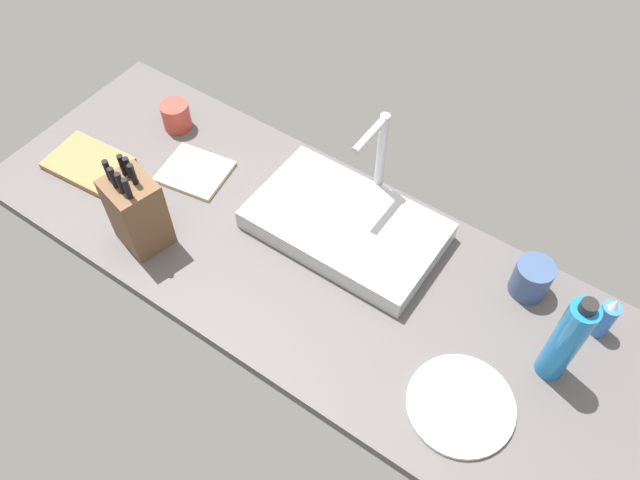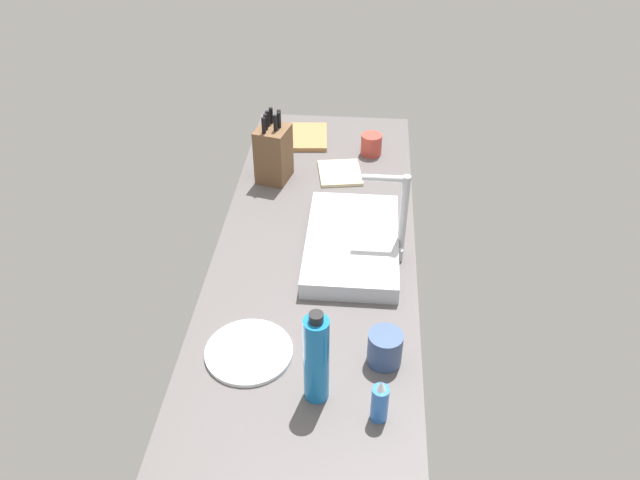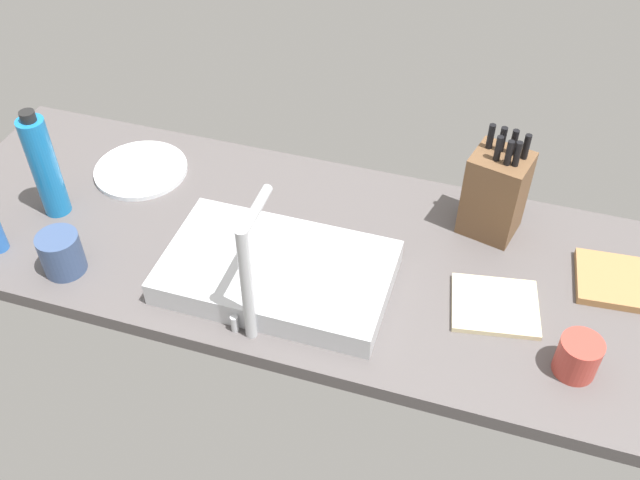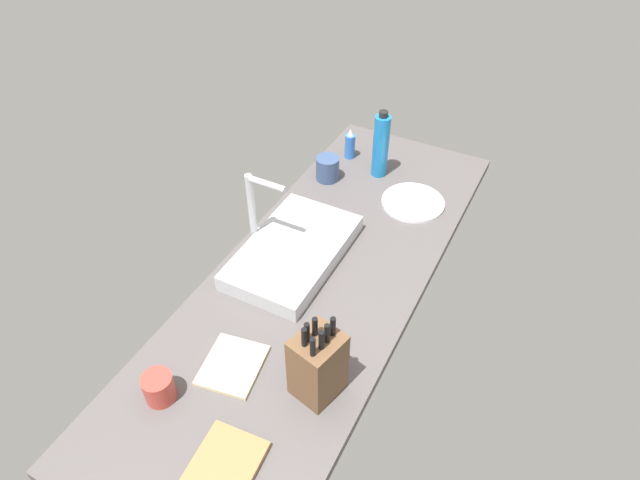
% 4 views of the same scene
% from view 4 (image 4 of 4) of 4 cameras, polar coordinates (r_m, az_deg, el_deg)
% --- Properties ---
extents(countertop_slab, '(1.79, 0.63, 0.04)m').
position_cam_4_polar(countertop_slab, '(1.79, 0.05, -3.97)').
color(countertop_slab, '#514C4C').
rests_on(countertop_slab, ground).
extents(sink_basin, '(0.48, 0.29, 0.06)m').
position_cam_4_polar(sink_basin, '(1.82, -2.77, -1.19)').
color(sink_basin, '#B7BABF').
rests_on(sink_basin, countertop_slab).
extents(faucet, '(0.06, 0.14, 0.28)m').
position_cam_4_polar(faucet, '(1.79, -6.66, 3.48)').
color(faucet, '#B7BABF').
rests_on(faucet, countertop_slab).
extents(knife_block, '(0.14, 0.13, 0.26)m').
position_cam_4_polar(knife_block, '(1.43, -0.24, -12.69)').
color(knife_block, brown).
rests_on(knife_block, countertop_slab).
extents(cutting_board, '(0.23, 0.17, 0.02)m').
position_cam_4_polar(cutting_board, '(1.42, -10.16, -22.46)').
color(cutting_board, '#9E7042').
rests_on(cutting_board, countertop_slab).
extents(soap_bottle, '(0.04, 0.04, 0.13)m').
position_cam_4_polar(soap_bottle, '(2.28, 3.10, 9.71)').
color(soap_bottle, blue).
rests_on(soap_bottle, countertop_slab).
extents(water_bottle, '(0.06, 0.06, 0.27)m').
position_cam_4_polar(water_bottle, '(2.15, 6.28, 9.64)').
color(water_bottle, '#1970B7').
rests_on(water_bottle, countertop_slab).
extents(dinner_plate, '(0.23, 0.23, 0.01)m').
position_cam_4_polar(dinner_plate, '(2.08, 9.54, 3.84)').
color(dinner_plate, white).
rests_on(dinner_plate, countertop_slab).
extents(dish_towel, '(0.20, 0.18, 0.01)m').
position_cam_4_polar(dish_towel, '(1.57, -8.98, -12.61)').
color(dish_towel, beige).
rests_on(dish_towel, countertop_slab).
extents(coffee_mug, '(0.08, 0.08, 0.08)m').
position_cam_4_polar(coffee_mug, '(1.53, -16.24, -14.36)').
color(coffee_mug, '#B23D33').
rests_on(coffee_mug, countertop_slab).
extents(ceramic_cup, '(0.09, 0.09, 0.09)m').
position_cam_4_polar(ceramic_cup, '(2.15, 0.78, 7.37)').
color(ceramic_cup, '#384C75').
rests_on(ceramic_cup, countertop_slab).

